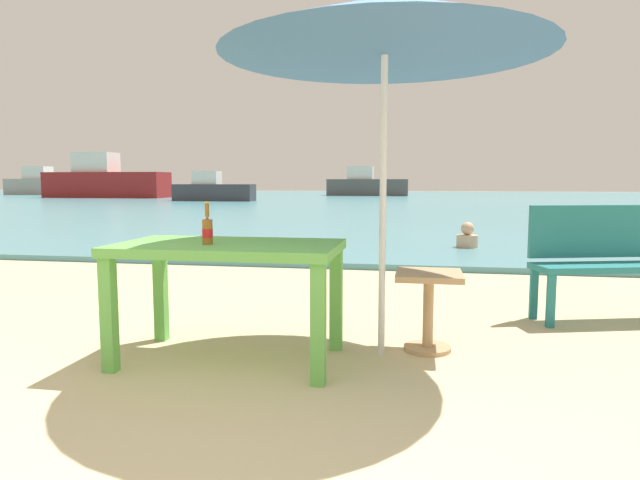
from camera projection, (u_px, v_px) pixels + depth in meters
ground_plane at (258, 465)px, 2.25m from camera, size 120.00×120.00×0.00m
sea_water at (407, 200)px, 31.61m from camera, size 120.00×50.00×0.08m
picnic_table_green at (229, 260)px, 3.51m from camera, size 1.40×0.80×0.76m
beer_bottle_amber at (207, 229)px, 3.41m from camera, size 0.07×0.07×0.26m
patio_umbrella at (385, 26)px, 3.45m from camera, size 2.10×2.10×2.30m
side_table_wood at (428, 299)px, 3.73m from camera, size 0.44×0.44×0.54m
bench_teal_center at (603, 255)px, 4.57m from camera, size 1.25×0.67×0.95m
swimmer_person at (467, 238)px, 8.93m from camera, size 0.34×0.34×0.41m
boat_fishing_trawler at (44, 185)px, 42.84m from camera, size 5.97×1.63×2.17m
boat_barge at (366, 185)px, 40.00m from camera, size 5.79×1.58×2.11m
boat_tanker at (105, 181)px, 35.50m from camera, size 7.90×2.15×2.87m
boat_cargo_ship at (213, 190)px, 29.61m from camera, size 4.34×1.18×1.58m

